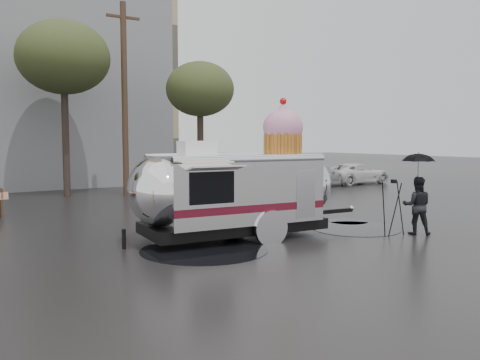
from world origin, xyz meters
TOP-DOWN VIEW (x-y plane):
  - ground at (0.00, 0.00)m, footprint 120.00×120.00m
  - puddles at (2.12, 1.60)m, footprint 8.15×3.22m
  - utility_pole at (2.50, 14.00)m, footprint 1.60×0.28m
  - tree_mid at (0.00, 15.00)m, footprint 4.20×4.20m
  - tree_right at (6.00, 13.00)m, footprint 3.36×3.36m
  - parked_cars at (11.78, 12.00)m, footprint 13.20×1.90m
  - airstream_trailer at (1.17, 2.40)m, footprint 7.25×2.96m
  - person_right at (5.59, -0.06)m, footprint 0.85×0.87m
  - umbrella_black at (5.59, -0.06)m, footprint 1.13×1.13m
  - tripod at (5.01, 0.29)m, footprint 0.60×0.64m

SIDE VIEW (x-z plane):
  - ground at x=0.00m, z-range 0.00..0.00m
  - puddles at x=2.12m, z-range 0.00..0.01m
  - parked_cars at x=11.78m, z-range -0.03..1.47m
  - person_right at x=5.59m, z-range 0.00..1.63m
  - tripod at x=5.01m, z-range 0.15..1.72m
  - airstream_trailer at x=1.17m, z-range -0.58..3.33m
  - umbrella_black at x=5.59m, z-range 0.77..3.09m
  - utility_pole at x=2.50m, z-range 0.12..9.12m
  - tree_right at x=6.00m, z-range 1.85..8.27m
  - tree_mid at x=0.00m, z-range 2.33..10.35m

